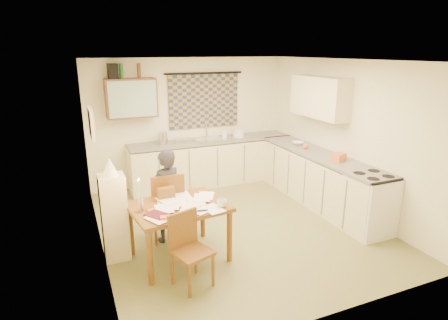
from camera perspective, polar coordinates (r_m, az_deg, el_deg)
name	(u,v)px	position (r m, az deg, el deg)	size (l,w,h in m)	color
floor	(236,226)	(5.95, 1.89, -9.98)	(4.00, 4.50, 0.02)	olive
ceiling	(238,60)	(5.33, 2.15, 15.05)	(4.00, 4.50, 0.02)	white
wall_back	(190,122)	(7.57, -5.25, 5.82)	(4.00, 0.02, 2.50)	#F3EDC3
wall_front	(338,204)	(3.69, 17.05, -6.45)	(4.00, 0.02, 2.50)	#F3EDC3
wall_left	(94,164)	(5.03, -19.23, -0.53)	(0.02, 4.50, 2.50)	#F3EDC3
wall_right	(346,136)	(6.59, 18.09, 3.48)	(0.02, 4.50, 2.50)	#F3EDC3
window_blind	(204,101)	(7.56, -3.05, 8.93)	(1.45, 0.03, 1.05)	navy
curtain_rod	(204,73)	(7.49, -3.06, 13.09)	(0.04, 0.04, 1.60)	black
wall_cabinet	(131,98)	(7.05, -13.96, 9.15)	(0.90, 0.34, 0.70)	#57331F
wall_cabinet_glass	(133,99)	(6.88, -13.72, 9.00)	(0.84, 0.02, 0.64)	#99B2A5
upper_cabinet_right	(319,97)	(6.80, 14.35, 9.30)	(0.34, 1.30, 0.70)	beige
framed_print	(91,123)	(5.32, -19.60, 5.33)	(0.04, 0.50, 0.40)	white
print_canvas	(93,123)	(5.32, -19.33, 5.36)	(0.01, 0.42, 0.32)	white
counter_back	(212,162)	(7.59, -1.84, -0.30)	(3.30, 0.62, 0.92)	beige
counter_right	(319,179)	(6.78, 14.27, -2.88)	(0.62, 2.95, 0.92)	beige
stove	(370,205)	(5.93, 21.36, -6.36)	(0.59, 0.59, 0.91)	white
sink	(210,142)	(7.46, -2.09, 2.83)	(0.55, 0.45, 0.10)	silver
tap	(206,131)	(7.58, -2.70, 4.43)	(0.03, 0.03, 0.28)	silver
dish_rack	(184,141)	(7.28, -6.10, 2.95)	(0.35, 0.30, 0.06)	silver
kettle	(163,138)	(7.15, -9.33, 3.32)	(0.18, 0.18, 0.24)	silver
mixing_bowl	(239,133)	(7.67, 2.23, 4.12)	(0.24, 0.24, 0.16)	white
soap_bottle	(224,133)	(7.59, 0.02, 4.11)	(0.09, 0.10, 0.19)	white
bowl	(298,143)	(7.19, 11.19, 2.54)	(0.28, 0.28, 0.05)	white
orange_bag	(339,157)	(6.29, 17.06, 0.43)	(0.22, 0.16, 0.12)	orange
fruit_orange	(306,146)	(6.90, 12.34, 2.08)	(0.10, 0.10, 0.10)	orange
speaker	(113,71)	(6.97, -16.59, 12.85)	(0.16, 0.20, 0.26)	black
bottle_green	(121,71)	(6.98, -15.41, 12.95)	(0.07, 0.07, 0.26)	#195926
bottle_brown	(139,71)	(7.03, -12.83, 13.15)	(0.07, 0.07, 0.26)	#57331F
dining_table	(179,231)	(4.97, -6.82, -10.75)	(1.27, 1.02, 0.75)	brown
chair_far	(167,218)	(5.51, -8.75, -8.70)	(0.47, 0.47, 1.01)	brown
chair_near	(192,264)	(4.50, -4.96, -15.46)	(0.49, 0.49, 0.87)	brown
person	(167,196)	(5.32, -8.73, -5.44)	(0.57, 0.47, 1.34)	black
shelf_stand	(114,218)	(5.05, -16.35, -8.44)	(0.32, 0.30, 1.15)	beige
lampshade	(110,167)	(4.81, -17.00, -1.02)	(0.20, 0.20, 0.22)	white
letter_rack	(166,193)	(4.98, -8.81, -5.04)	(0.22, 0.10, 0.16)	brown
mug	(222,203)	(4.70, -0.31, -6.62)	(0.16, 0.16, 0.10)	white
magazine	(151,218)	(4.48, -11.06, -8.69)	(0.31, 0.33, 0.02)	maroon
book	(149,214)	(4.61, -11.38, -8.00)	(0.17, 0.24, 0.02)	orange
orange_box	(166,218)	(4.43, -8.89, -8.72)	(0.12, 0.08, 0.04)	orange
eyeglasses	(202,211)	(4.59, -3.30, -7.77)	(0.13, 0.04, 0.02)	black
candle_holder	(141,205)	(4.67, -12.59, -6.64)	(0.06, 0.06, 0.18)	silver
candle	(139,189)	(4.59, -12.87, -4.38)	(0.02, 0.02, 0.22)	white
candle_flame	(139,179)	(4.55, -12.83, -2.92)	(0.02, 0.02, 0.02)	#FFCC66
papers	(182,203)	(4.82, -6.35, -6.59)	(1.08, 0.94, 0.03)	white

